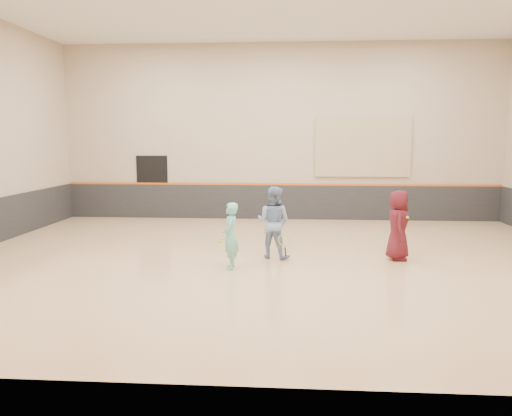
# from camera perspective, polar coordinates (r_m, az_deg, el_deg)

# --- Properties ---
(room) EXTENTS (15.04, 12.04, 6.22)m
(room) POSITION_cam_1_polar(r_m,az_deg,el_deg) (11.43, 2.08, -1.97)
(room) COLOR tan
(room) RESTS_ON ground
(wainscot_back) EXTENTS (14.90, 0.04, 1.20)m
(wainscot_back) POSITION_cam_1_polar(r_m,az_deg,el_deg) (17.36, 2.73, 0.68)
(wainscot_back) COLOR #232326
(wainscot_back) RESTS_ON floor
(accent_stripe) EXTENTS (14.90, 0.03, 0.06)m
(accent_stripe) POSITION_cam_1_polar(r_m,az_deg,el_deg) (17.29, 2.74, 2.72)
(accent_stripe) COLOR #D85914
(accent_stripe) RESTS_ON wall_back
(acoustic_panel) EXTENTS (3.20, 0.08, 2.00)m
(acoustic_panel) POSITION_cam_1_polar(r_m,az_deg,el_deg) (17.38, 12.11, 6.81)
(acoustic_panel) COLOR tan
(acoustic_panel) RESTS_ON wall_back
(doorway) EXTENTS (1.10, 0.05, 2.20)m
(doorway) POSITION_cam_1_polar(r_m,az_deg,el_deg) (17.99, -11.75, 2.38)
(doorway) COLOR black
(doorway) RESTS_ON floor
(girl) EXTENTS (0.36, 0.54, 1.43)m
(girl) POSITION_cam_1_polar(r_m,az_deg,el_deg) (10.67, -2.95, -3.21)
(girl) COLOR #7AD4CB
(girl) RESTS_ON floor
(instructor) EXTENTS (0.99, 0.89, 1.68)m
(instructor) POSITION_cam_1_polar(r_m,az_deg,el_deg) (11.64, 2.00, -1.64)
(instructor) COLOR #829BC9
(instructor) RESTS_ON floor
(young_man) EXTENTS (0.60, 0.84, 1.61)m
(young_man) POSITION_cam_1_polar(r_m,az_deg,el_deg) (11.90, 15.94, -1.90)
(young_man) COLOR #55141D
(young_man) RESTS_ON floor
(held_racket) EXTENTS (0.41, 0.41, 0.54)m
(held_racket) POSITION_cam_1_polar(r_m,az_deg,el_deg) (11.32, 3.23, -3.69)
(held_racket) COLOR gold
(held_racket) RESTS_ON instructor
(spare_racket) EXTENTS (0.72, 0.72, 0.12)m
(spare_racket) POSITION_cam_1_polar(r_m,az_deg,el_deg) (13.66, -3.68, -3.58)
(spare_racket) COLOR #94C12A
(spare_racket) RESTS_ON floor
(ball_under_racket) EXTENTS (0.07, 0.07, 0.07)m
(ball_under_racket) POSITION_cam_1_polar(r_m,az_deg,el_deg) (11.58, 3.21, -5.78)
(ball_under_racket) COLOR yellow
(ball_under_racket) RESTS_ON floor
(ball_in_hand) EXTENTS (0.07, 0.07, 0.07)m
(ball_in_hand) POSITION_cam_1_polar(r_m,az_deg,el_deg) (11.69, 16.93, -1.04)
(ball_in_hand) COLOR #CEEA36
(ball_in_hand) RESTS_ON young_man
(ball_beside_spare) EXTENTS (0.07, 0.07, 0.07)m
(ball_beside_spare) POSITION_cam_1_polar(r_m,az_deg,el_deg) (13.48, -4.20, -3.85)
(ball_beside_spare) COLOR yellow
(ball_beside_spare) RESTS_ON floor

